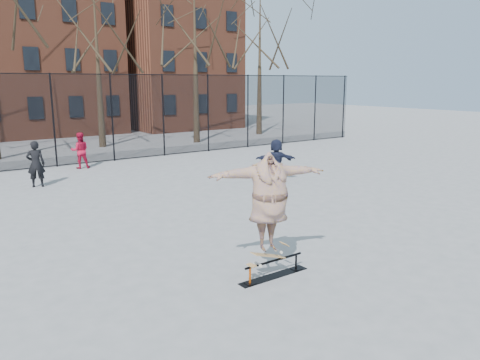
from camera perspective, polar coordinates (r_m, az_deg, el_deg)
ground at (r=11.02m, az=4.09°, el=-7.48°), size 100.00×100.00×0.00m
skate_rail at (r=9.11m, az=4.15°, el=-10.86°), size 1.55×0.24×0.34m
skateboard at (r=8.93m, az=3.47°, el=-9.57°), size 0.81×0.19×0.10m
skater at (r=8.62m, az=3.55°, el=-3.54°), size 2.36×1.26×1.85m
bystander_black at (r=17.84m, az=-23.63°, el=1.80°), size 0.69×0.56×1.64m
bystander_red at (r=21.03m, az=-18.92°, el=3.42°), size 0.86×0.73×1.53m
bystander_navy at (r=17.22m, az=4.42°, el=2.38°), size 1.51×1.18×1.60m
fence at (r=22.03m, az=-18.29°, el=7.20°), size 34.03×0.07×4.00m
tree_row at (r=26.16m, az=-22.59°, el=19.23°), size 33.66×7.46×10.67m
rowhouses at (r=34.82m, az=-24.40°, el=14.92°), size 29.00×7.00×13.00m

